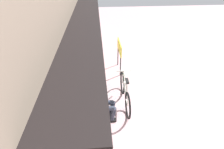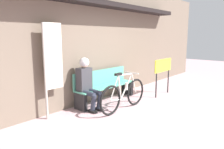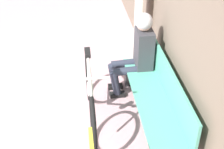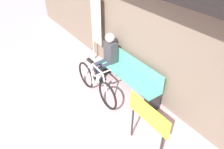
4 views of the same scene
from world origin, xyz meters
name	(u,v)px [view 1 (image 1 of 4)]	position (x,y,z in m)	size (l,w,h in m)	color
ground_plane	(171,95)	(0.00, 0.00, 0.00)	(24.00, 24.00, 0.00)	#C69EA3
storefront_wall	(79,45)	(0.00, 2.49, 1.66)	(12.00, 0.56, 3.20)	#756656
park_bench_near	(95,88)	(0.02, 2.19, 0.40)	(1.92, 0.42, 0.83)	#51A88E
bicycle	(125,92)	(-0.20, 1.39, 0.37)	(1.62, 0.40, 0.90)	black
person_seated	(99,97)	(-0.73, 2.09, 0.70)	(0.34, 0.60, 1.22)	#2D3342
banner_pole	(89,106)	(-1.55, 2.25, 1.20)	(0.45, 0.05, 1.98)	#B7B2A8
signboard	(119,49)	(1.56, 1.33, 0.80)	(0.91, 0.04, 1.06)	#232326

